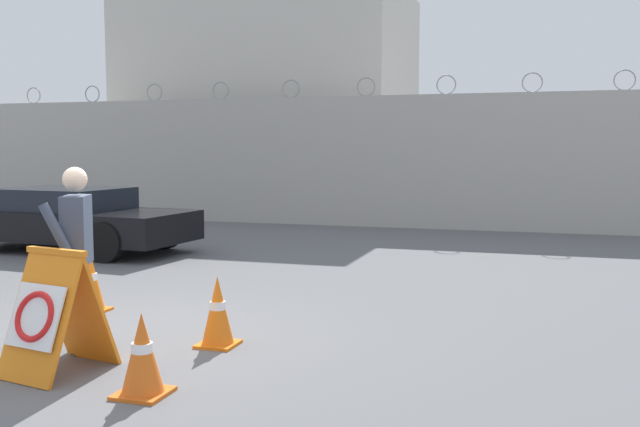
% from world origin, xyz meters
% --- Properties ---
extents(ground_plane, '(90.00, 90.00, 0.00)m').
position_xyz_m(ground_plane, '(0.00, 0.00, 0.00)').
color(ground_plane, '#5B5B5E').
extents(perimeter_wall, '(36.00, 0.30, 3.67)m').
position_xyz_m(perimeter_wall, '(0.00, 11.15, 1.61)').
color(perimeter_wall, '#ADA8A0').
rests_on(perimeter_wall, ground_plane).
extents(building_block, '(8.49, 5.92, 6.84)m').
position_xyz_m(building_block, '(-4.22, 15.75, 3.42)').
color(building_block, beige).
rests_on(building_block, ground_plane).
extents(barricade_sign, '(0.79, 0.94, 1.09)m').
position_xyz_m(barricade_sign, '(0.20, -0.97, 0.54)').
color(barricade_sign, orange).
rests_on(barricade_sign, ground_plane).
extents(security_guard, '(0.39, 0.69, 1.77)m').
position_xyz_m(security_guard, '(-0.01, -0.35, 0.99)').
color(security_guard, '#514C42').
rests_on(security_guard, ground_plane).
extents(traffic_cone_near, '(0.37, 0.37, 0.70)m').
position_xyz_m(traffic_cone_near, '(1.18, 0.24, 0.35)').
color(traffic_cone_near, orange).
rests_on(traffic_cone_near, ground_plane).
extents(traffic_cone_mid, '(0.39, 0.39, 0.66)m').
position_xyz_m(traffic_cone_mid, '(1.23, -1.23, 0.33)').
color(traffic_cone_mid, orange).
rests_on(traffic_cone_mid, ground_plane).
extents(traffic_cone_far, '(0.37, 0.37, 0.73)m').
position_xyz_m(traffic_cone_far, '(-0.91, 1.12, 0.36)').
color(traffic_cone_far, orange).
rests_on(traffic_cone_far, ground_plane).
extents(parked_car_front_coupe, '(4.65, 2.21, 1.19)m').
position_xyz_m(parked_car_front_coupe, '(-4.25, 5.30, 0.61)').
color(parked_car_front_coupe, black).
rests_on(parked_car_front_coupe, ground_plane).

